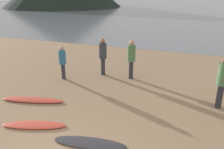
% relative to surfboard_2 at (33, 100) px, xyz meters
% --- Properties ---
extents(ground_plane, '(120.00, 120.00, 0.20)m').
position_rel_surfboard_2_xyz_m(ground_plane, '(2.77, 6.62, -0.15)').
color(ground_plane, '#997C5B').
rests_on(ground_plane, ground).
extents(ocean_water, '(140.00, 100.00, 0.01)m').
position_rel_surfboard_2_xyz_m(ocean_water, '(2.77, 59.13, -0.05)').
color(ocean_water, slate).
rests_on(ocean_water, ground).
extents(surfboard_2, '(2.42, 1.01, 0.10)m').
position_rel_surfboard_2_xyz_m(surfboard_2, '(0.00, 0.00, 0.00)').
color(surfboard_2, '#D84C38').
rests_on(surfboard_2, ground).
extents(surfboard_3, '(2.00, 1.06, 0.08)m').
position_rel_surfboard_2_xyz_m(surfboard_3, '(1.14, -1.35, -0.01)').
color(surfboard_3, '#D84C38').
rests_on(surfboard_3, ground).
extents(surfboard_4, '(2.08, 0.84, 0.06)m').
position_rel_surfboard_2_xyz_m(surfboard_4, '(3.08, -1.53, -0.02)').
color(surfboard_4, '#333338').
rests_on(surfboard_4, ground).
extents(person_0, '(0.37, 0.37, 1.83)m').
position_rel_surfboard_2_xyz_m(person_0, '(6.41, 1.90, 1.03)').
color(person_0, '#2D2D38').
rests_on(person_0, ground).
extents(person_1, '(0.31, 0.31, 1.56)m').
position_rel_surfboard_2_xyz_m(person_1, '(-0.14, 2.38, 0.87)').
color(person_1, '#2D2D38').
rests_on(person_1, ground).
extents(person_2, '(0.37, 0.37, 1.82)m').
position_rel_surfboard_2_xyz_m(person_2, '(2.76, 3.52, 1.02)').
color(person_2, '#2D2D38').
rests_on(person_2, ground).
extents(person_3, '(0.36, 0.36, 1.79)m').
position_rel_surfboard_2_xyz_m(person_3, '(1.36, 3.52, 1.00)').
color(person_3, '#2D2D38').
rests_on(person_3, ground).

